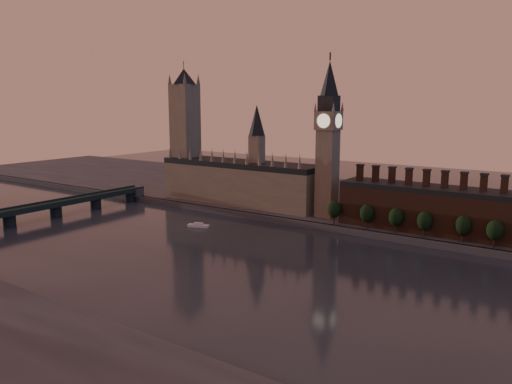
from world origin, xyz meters
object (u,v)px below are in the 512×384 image
(victoria_tower, at_px, (185,128))
(big_ben, at_px, (328,138))
(westminster_bridge, at_px, (29,211))
(river_boat, at_px, (198,225))

(victoria_tower, height_order, big_ben, victoria_tower)
(big_ben, xyz_separation_m, westminster_bridge, (-165.00, -112.70, -49.39))
(big_ben, height_order, river_boat, big_ben)
(westminster_bridge, bearing_deg, victoria_tower, 73.44)
(victoria_tower, relative_size, big_ben, 1.01)
(victoria_tower, xyz_separation_m, river_boat, (67.60, -63.65, -58.01))
(big_ben, height_order, westminster_bridge, big_ben)
(victoria_tower, xyz_separation_m, westminster_bridge, (-35.00, -117.70, -51.65))
(westminster_bridge, bearing_deg, river_boat, 27.78)
(victoria_tower, distance_m, big_ben, 130.12)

